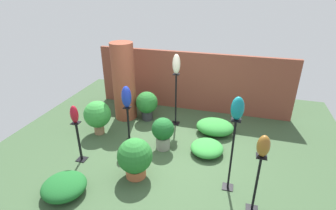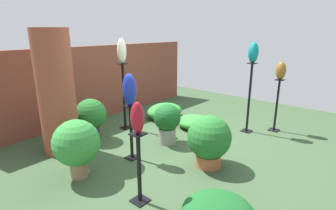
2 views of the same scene
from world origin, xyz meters
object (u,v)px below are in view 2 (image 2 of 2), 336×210
(brick_pillar, at_px, (56,93))
(pedestal_bronze, at_px, (276,108))
(art_vase_bronze, at_px, (281,71))
(art_vase_ivory, at_px, (122,51))
(art_vase_cobalt, at_px, (129,90))
(pedestal_cobalt, at_px, (131,135))
(art_vase_teal, at_px, (253,52))
(art_vase_ruby, at_px, (137,118))
(pedestal_teal, at_px, (249,101))
(potted_plant_front_right, at_px, (167,121))
(pedestal_ruby, at_px, (139,172))
(potted_plant_near_pillar, at_px, (91,116))
(potted_plant_mid_right, at_px, (77,144))
(potted_plant_walkway_edge, at_px, (209,139))
(pedestal_ivory, at_px, (124,99))

(brick_pillar, xyz_separation_m, pedestal_bronze, (3.41, -2.50, -0.55))
(art_vase_bronze, height_order, art_vase_ivory, art_vase_ivory)
(art_vase_cobalt, bearing_deg, pedestal_cobalt, 0.00)
(pedestal_bronze, height_order, art_vase_teal, art_vase_teal)
(pedestal_cobalt, xyz_separation_m, pedestal_bronze, (2.81, -1.35, 0.09))
(art_vase_bronze, height_order, art_vase_ruby, art_vase_bronze)
(brick_pillar, relative_size, art_vase_ruby, 5.57)
(pedestal_cobalt, bearing_deg, art_vase_ivory, 54.14)
(pedestal_bronze, bearing_deg, art_vase_teal, 135.60)
(pedestal_teal, relative_size, potted_plant_front_right, 1.89)
(pedestal_ruby, xyz_separation_m, potted_plant_near_pillar, (0.73, 2.11, 0.06))
(pedestal_teal, distance_m, art_vase_ruby, 3.11)
(brick_pillar, distance_m, potted_plant_front_right, 1.97)
(pedestal_cobalt, xyz_separation_m, potted_plant_mid_right, (-0.88, 0.15, 0.10))
(pedestal_cobalt, height_order, art_vase_ivory, art_vase_ivory)
(art_vase_cobalt, bearing_deg, potted_plant_walkway_edge, -60.65)
(pedestal_cobalt, height_order, art_vase_ruby, art_vase_ruby)
(pedestal_cobalt, relative_size, art_vase_ruby, 2.43)
(art_vase_ivory, bearing_deg, pedestal_teal, -53.52)
(art_vase_ivory, bearing_deg, art_vase_teal, -53.52)
(art_vase_teal, bearing_deg, brick_pillar, 145.06)
(pedestal_ivory, relative_size, art_vase_ivory, 2.81)
(pedestal_cobalt, bearing_deg, pedestal_ivory, 54.14)
(potted_plant_walkway_edge, xyz_separation_m, potted_plant_near_pillar, (-0.59, 2.27, 0.03))
(pedestal_teal, distance_m, art_vase_cobalt, 2.60)
(brick_pillar, distance_m, pedestal_ruby, 2.19)
(art_vase_cobalt, height_order, potted_plant_walkway_edge, art_vase_cobalt)
(pedestal_cobalt, bearing_deg, potted_plant_front_right, -2.45)
(art_vase_cobalt, height_order, potted_plant_mid_right, art_vase_cobalt)
(brick_pillar, height_order, pedestal_teal, brick_pillar)
(brick_pillar, distance_m, potted_plant_near_pillar, 0.85)
(pedestal_teal, bearing_deg, art_vase_teal, 0.00)
(art_vase_cobalt, distance_m, art_vase_ivory, 1.51)
(pedestal_teal, xyz_separation_m, pedestal_bronze, (0.43, -0.42, -0.16))
(pedestal_ruby, height_order, art_vase_ivory, art_vase_ivory)
(art_vase_bronze, xyz_separation_m, potted_plant_walkway_edge, (-2.19, 0.26, -0.83))
(pedestal_ruby, relative_size, potted_plant_mid_right, 1.05)
(pedestal_cobalt, height_order, potted_plant_mid_right, pedestal_cobalt)
(art_vase_ruby, height_order, potted_plant_front_right, art_vase_ruby)
(pedestal_ruby, bearing_deg, pedestal_teal, 0.14)
(potted_plant_walkway_edge, bearing_deg, pedestal_ivory, 84.36)
(art_vase_ivory, distance_m, potted_plant_mid_right, 2.30)
(pedestal_ruby, height_order, art_vase_cobalt, art_vase_cobalt)
(brick_pillar, relative_size, art_vase_teal, 5.20)
(art_vase_bronze, relative_size, art_vase_ruby, 0.95)
(pedestal_ruby, height_order, art_vase_teal, art_vase_teal)
(art_vase_teal, height_order, art_vase_bronze, art_vase_teal)
(art_vase_ivory, bearing_deg, pedestal_bronze, -51.80)
(pedestal_bronze, bearing_deg, potted_plant_near_pillar, 137.81)
(brick_pillar, bearing_deg, art_vase_ruby, -92.82)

